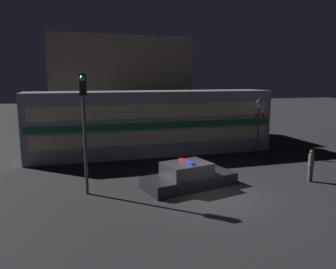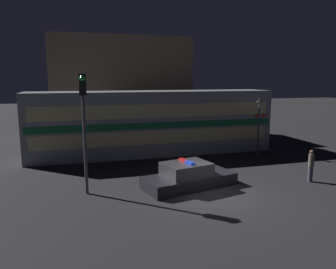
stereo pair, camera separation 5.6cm
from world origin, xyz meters
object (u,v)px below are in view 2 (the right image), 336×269
Objects in this scene: pedestrian at (311,165)px; crossing_signal_near at (259,122)px; police_car at (188,177)px; train at (153,123)px; traffic_light_corner at (84,114)px.

crossing_signal_near reaches higher than pedestrian.
train is at bearing 75.88° from police_car.
police_car is 2.91× the size of pedestrian.
train is 3.47× the size of police_car.
police_car is (-0.09, -7.29, -1.63)m from train.
police_car is 1.24× the size of crossing_signal_near.
train reaches higher than police_car.
pedestrian is 11.08m from traffic_light_corner.
train is at bearing 159.97° from crossing_signal_near.
traffic_light_corner is at bearing -124.28° from train.
pedestrian reaches higher than police_car.
crossing_signal_near is at bearing 83.71° from pedestrian.
crossing_signal_near is (0.64, 5.84, 1.36)m from pedestrian.
police_car is at bearing -143.79° from crossing_signal_near.
train is at bearing 125.81° from pedestrian.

